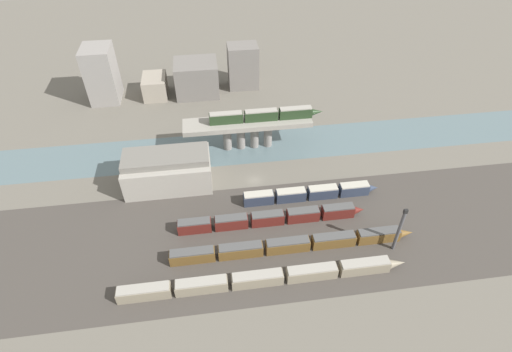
{
  "coord_description": "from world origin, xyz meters",
  "views": [
    {
      "loc": [
        -12.8,
        -95.35,
        86.18
      ],
      "look_at": [
        0.0,
        -2.81,
        4.37
      ],
      "focal_mm": 28.0,
      "sensor_mm": 36.0,
      "label": 1
    }
  ],
  "objects_px": {
    "warehouse_building": "(168,170)",
    "train_yard_outer": "(310,193)",
    "train_on_bridge": "(265,115)",
    "train_yard_near": "(264,278)",
    "signal_tower": "(399,230)",
    "train_yard_mid": "(293,245)",
    "train_yard_far": "(271,218)"
  },
  "relations": [
    {
      "from": "train_yard_outer",
      "to": "warehouse_building",
      "type": "bearing_deg",
      "value": 163.24
    },
    {
      "from": "train_yard_near",
      "to": "warehouse_building",
      "type": "bearing_deg",
      "value": 120.45
    },
    {
      "from": "train_yard_mid",
      "to": "warehouse_building",
      "type": "xyz_separation_m",
      "value": [
        -33.5,
        31.76,
        3.62
      ]
    },
    {
      "from": "train_yard_outer",
      "to": "warehouse_building",
      "type": "xyz_separation_m",
      "value": [
        -42.93,
        12.93,
        3.59
      ]
    },
    {
      "from": "train_yard_outer",
      "to": "signal_tower",
      "type": "bearing_deg",
      "value": -51.71
    },
    {
      "from": "train_yard_near",
      "to": "train_yard_far",
      "type": "distance_m",
      "value": 20.32
    },
    {
      "from": "train_yard_outer",
      "to": "train_yard_near",
      "type": "bearing_deg",
      "value": -123.65
    },
    {
      "from": "train_yard_outer",
      "to": "train_yard_far",
      "type": "bearing_deg",
      "value": -147.75
    },
    {
      "from": "train_yard_far",
      "to": "train_yard_outer",
      "type": "distance_m",
      "value": 16.02
    },
    {
      "from": "train_on_bridge",
      "to": "train_yard_far",
      "type": "height_order",
      "value": "train_on_bridge"
    },
    {
      "from": "train_yard_mid",
      "to": "train_yard_outer",
      "type": "height_order",
      "value": "train_yard_outer"
    },
    {
      "from": "train_yard_near",
      "to": "signal_tower",
      "type": "relative_size",
      "value": 4.82
    },
    {
      "from": "train_yard_outer",
      "to": "signal_tower",
      "type": "relative_size",
      "value": 2.79
    },
    {
      "from": "train_on_bridge",
      "to": "signal_tower",
      "type": "xyz_separation_m",
      "value": [
        27.47,
        -50.92,
        -5.31
      ]
    },
    {
      "from": "train_yard_near",
      "to": "warehouse_building",
      "type": "distance_m",
      "value": 47.83
    },
    {
      "from": "train_on_bridge",
      "to": "train_yard_outer",
      "type": "height_order",
      "value": "train_on_bridge"
    },
    {
      "from": "train_on_bridge",
      "to": "train_yard_far",
      "type": "bearing_deg",
      "value": -95.65
    },
    {
      "from": "train_on_bridge",
      "to": "train_yard_near",
      "type": "relative_size",
      "value": 0.54
    },
    {
      "from": "train_yard_mid",
      "to": "train_yard_near",
      "type": "bearing_deg",
      "value": -134.92
    },
    {
      "from": "signal_tower",
      "to": "warehouse_building",
      "type": "bearing_deg",
      "value": 149.81
    },
    {
      "from": "warehouse_building",
      "to": "train_yard_outer",
      "type": "bearing_deg",
      "value": -16.76
    },
    {
      "from": "warehouse_building",
      "to": "signal_tower",
      "type": "height_order",
      "value": "signal_tower"
    },
    {
      "from": "train_on_bridge",
      "to": "train_yard_mid",
      "type": "height_order",
      "value": "train_on_bridge"
    },
    {
      "from": "train_on_bridge",
      "to": "warehouse_building",
      "type": "height_order",
      "value": "train_on_bridge"
    },
    {
      "from": "train_on_bridge",
      "to": "warehouse_building",
      "type": "relative_size",
      "value": 1.46
    },
    {
      "from": "train_yard_near",
      "to": "train_yard_mid",
      "type": "distance_m",
      "value": 13.2
    },
    {
      "from": "train_yard_far",
      "to": "train_yard_outer",
      "type": "xyz_separation_m",
      "value": [
        13.54,
        8.55,
        -0.04
      ]
    },
    {
      "from": "train_on_bridge",
      "to": "train_yard_near",
      "type": "xyz_separation_m",
      "value": [
        -8.9,
        -56.8,
        -10.96
      ]
    },
    {
      "from": "train_yard_far",
      "to": "signal_tower",
      "type": "xyz_separation_m",
      "value": [
        31.15,
        -13.75,
        5.54
      ]
    },
    {
      "from": "train_yard_near",
      "to": "signal_tower",
      "type": "height_order",
      "value": "signal_tower"
    },
    {
      "from": "train_yard_near",
      "to": "signal_tower",
      "type": "bearing_deg",
      "value": 9.19
    },
    {
      "from": "train_yard_outer",
      "to": "train_yard_mid",
      "type": "bearing_deg",
      "value": -116.62
    }
  ]
}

